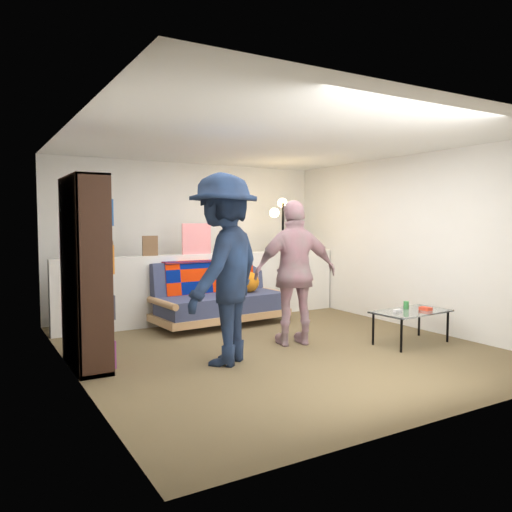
{
  "coord_description": "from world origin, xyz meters",
  "views": [
    {
      "loc": [
        -3.11,
        -4.94,
        1.48
      ],
      "look_at": [
        0.0,
        0.4,
        1.05
      ],
      "focal_mm": 35.0,
      "sensor_mm": 36.0,
      "label": 1
    }
  ],
  "objects_px": {
    "floor_lamp": "(283,233)",
    "coffee_table": "(411,313)",
    "person_right": "(295,273)",
    "futon_sofa": "(219,298)",
    "bookshelf": "(85,279)",
    "person_left": "(224,269)"
  },
  "relations": [
    {
      "from": "floor_lamp",
      "to": "person_left",
      "type": "distance_m",
      "value": 2.74
    },
    {
      "from": "floor_lamp",
      "to": "person_right",
      "type": "distance_m",
      "value": 1.88
    },
    {
      "from": "futon_sofa",
      "to": "person_left",
      "type": "distance_m",
      "value": 2.07
    },
    {
      "from": "futon_sofa",
      "to": "floor_lamp",
      "type": "height_order",
      "value": "floor_lamp"
    },
    {
      "from": "person_right",
      "to": "bookshelf",
      "type": "bearing_deg",
      "value": 6.28
    },
    {
      "from": "bookshelf",
      "to": "coffee_table",
      "type": "bearing_deg",
      "value": -15.54
    },
    {
      "from": "person_left",
      "to": "person_right",
      "type": "xyz_separation_m",
      "value": [
        1.09,
        0.28,
        -0.12
      ]
    },
    {
      "from": "coffee_table",
      "to": "person_left",
      "type": "distance_m",
      "value": 2.44
    },
    {
      "from": "bookshelf",
      "to": "floor_lamp",
      "type": "relative_size",
      "value": 1.05
    },
    {
      "from": "futon_sofa",
      "to": "coffee_table",
      "type": "xyz_separation_m",
      "value": [
        1.51,
        -2.19,
        -0.01
      ]
    },
    {
      "from": "coffee_table",
      "to": "floor_lamp",
      "type": "height_order",
      "value": "floor_lamp"
    },
    {
      "from": "person_right",
      "to": "coffee_table",
      "type": "bearing_deg",
      "value": 165.73
    },
    {
      "from": "coffee_table",
      "to": "person_right",
      "type": "xyz_separation_m",
      "value": [
        -1.24,
        0.67,
        0.49
      ]
    },
    {
      "from": "bookshelf",
      "to": "floor_lamp",
      "type": "distance_m",
      "value": 3.5
    },
    {
      "from": "coffee_table",
      "to": "floor_lamp",
      "type": "xyz_separation_m",
      "value": [
        -0.37,
        2.28,
        0.93
      ]
    },
    {
      "from": "floor_lamp",
      "to": "coffee_table",
      "type": "bearing_deg",
      "value": -80.88
    },
    {
      "from": "futon_sofa",
      "to": "bookshelf",
      "type": "relative_size",
      "value": 1.02
    },
    {
      "from": "bookshelf",
      "to": "coffee_table",
      "type": "distance_m",
      "value": 3.78
    },
    {
      "from": "bookshelf",
      "to": "floor_lamp",
      "type": "xyz_separation_m",
      "value": [
        3.24,
        1.28,
        0.4
      ]
    },
    {
      "from": "futon_sofa",
      "to": "person_right",
      "type": "relative_size",
      "value": 1.14
    },
    {
      "from": "floor_lamp",
      "to": "person_left",
      "type": "bearing_deg",
      "value": -136.23
    },
    {
      "from": "futon_sofa",
      "to": "bookshelf",
      "type": "distance_m",
      "value": 2.46
    }
  ]
}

